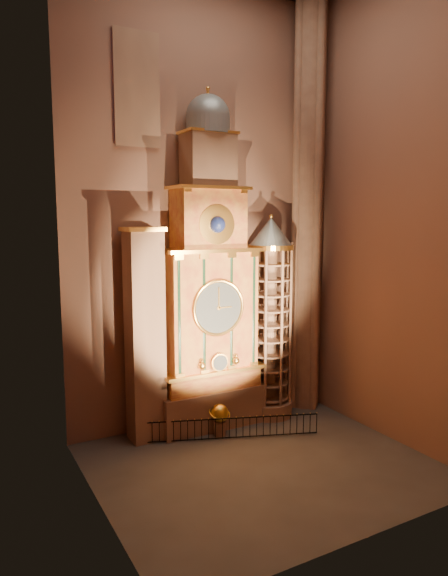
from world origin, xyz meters
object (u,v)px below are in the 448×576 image
astronomical_clock (209,297)px  portrait_tower (145,334)px  celestial_globe (220,417)px  stair_turret (270,319)px  iron_railing (229,428)px

astronomical_clock → portrait_tower: bearing=179.7°
astronomical_clock → celestial_globe: size_ratio=10.65×
astronomical_clock → stair_turret: size_ratio=1.55×
celestial_globe → iron_railing: size_ratio=0.19×
portrait_tower → iron_railing: size_ratio=1.25×
astronomical_clock → portrait_tower: 3.73m
stair_turret → astronomical_clock: bearing=175.7°
astronomical_clock → celestial_globe: astronomical_clock is taller
portrait_tower → stair_turret: bearing=-2.3°
iron_railing → astronomical_clock: bearing=90.8°
stair_turret → celestial_globe: stair_turret is taller
portrait_tower → stair_turret: stair_turret is taller
portrait_tower → astronomical_clock: bearing=-0.3°
astronomical_clock → celestial_globe: 5.90m
astronomical_clock → celestial_globe: bearing=-95.8°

